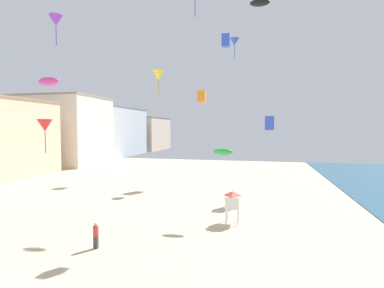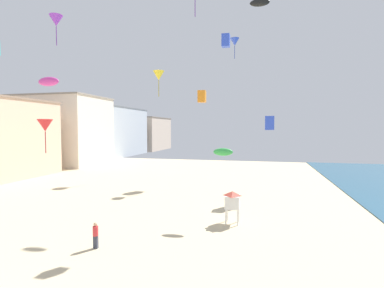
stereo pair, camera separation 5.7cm
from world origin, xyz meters
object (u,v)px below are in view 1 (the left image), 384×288
at_px(kite_flyer, 96,234).
at_px(kite_orange_box, 202,96).
at_px(lifeguard_stand, 232,200).
at_px(kite_purple_delta_2, 56,21).
at_px(kite_blue_box, 269,123).
at_px(kite_magenta_parafoil, 48,81).
at_px(kite_blue_delta, 234,42).
at_px(kite_blue_box_2, 226,41).
at_px(kite_yellow_delta, 158,76).
at_px(kite_red_delta, 45,125).
at_px(kite_green_parafoil_3, 223,152).
at_px(kite_black_parafoil, 260,3).

height_order(kite_flyer, kite_orange_box, kite_orange_box).
relative_size(lifeguard_stand, kite_purple_delta_2, 0.82).
bearing_deg(lifeguard_stand, kite_blue_box, 87.36).
distance_m(kite_magenta_parafoil, kite_blue_delta, 27.58).
relative_size(lifeguard_stand, kite_orange_box, 1.57).
bearing_deg(kite_blue_box_2, lifeguard_stand, -46.46).
distance_m(kite_yellow_delta, kite_blue_box_2, 23.46).
bearing_deg(kite_yellow_delta, kite_flyer, -78.10).
distance_m(kite_flyer, kite_red_delta, 16.94).
xyz_separation_m(kite_flyer, kite_green_parafoil_3, (6.96, 7.31, 4.66)).
relative_size(kite_blue_delta, kite_yellow_delta, 0.74).
height_order(lifeguard_stand, kite_red_delta, kite_red_delta).
distance_m(kite_green_parafoil_3, kite_purple_delta_2, 22.54).
xyz_separation_m(kite_red_delta, kite_black_parafoil, (21.62, -4.91, 8.27)).
height_order(kite_black_parafoil, kite_green_parafoil_3, kite_black_parafoil).
height_order(kite_red_delta, kite_green_parafoil_3, kite_red_delta).
distance_m(kite_blue_delta, kite_yellow_delta, 12.44).
relative_size(kite_flyer, kite_orange_box, 1.01).
distance_m(lifeguard_stand, kite_blue_box_2, 12.60).
xyz_separation_m(lifeguard_stand, kite_green_parafoil_3, (-0.82, 0.49, 3.74)).
xyz_separation_m(kite_red_delta, kite_purple_delta_2, (0.87, 0.96, 10.90)).
distance_m(kite_purple_delta_2, kite_blue_box_2, 18.93).
xyz_separation_m(lifeguard_stand, kite_red_delta, (-19.70, 3.10, 5.93)).
height_order(lifeguard_stand, kite_orange_box, kite_orange_box).
bearing_deg(kite_magenta_parafoil, kite_red_delta, 133.15).
bearing_deg(kite_black_parafoil, kite_orange_box, 112.89).
height_order(kite_purple_delta_2, kite_blue_box_2, kite_purple_delta_2).
distance_m(kite_blue_delta, kite_orange_box, 9.89).
bearing_deg(kite_black_parafoil, kite_blue_delta, 99.60).
xyz_separation_m(kite_magenta_parafoil, kite_orange_box, (8.87, 18.94, 0.56)).
height_order(kite_green_parafoil_3, kite_blue_box_2, kite_blue_box_2).
relative_size(kite_yellow_delta, kite_purple_delta_2, 1.28).
relative_size(kite_flyer, lifeguard_stand, 0.64).
relative_size(kite_flyer, kite_yellow_delta, 0.41).
relative_size(kite_red_delta, kite_magenta_parafoil, 1.85).
relative_size(lifeguard_stand, kite_black_parafoil, 1.91).
bearing_deg(kite_flyer, kite_red_delta, 83.15).
bearing_deg(kite_blue_box, kite_blue_box_2, -112.45).
distance_m(kite_flyer, kite_magenta_parafoil, 13.38).
distance_m(kite_blue_delta, kite_blue_box_2, 20.71).
bearing_deg(lifeguard_stand, kite_green_parafoil_3, 163.78).
distance_m(kite_magenta_parafoil, kite_yellow_delta, 22.90).
distance_m(kite_flyer, kite_black_parafoil, 18.65).
bearing_deg(kite_flyer, kite_blue_delta, 20.75).
bearing_deg(kite_black_parafoil, kite_blue_box_2, 135.87).
xyz_separation_m(lifeguard_stand, kite_blue_delta, (-1.87, 20.63, 18.18)).
xyz_separation_m(kite_flyer, kite_magenta_parafoil, (-7.02, 4.70, 10.37)).
bearing_deg(kite_flyer, kite_blue_box, -0.39).
bearing_deg(lifeguard_stand, kite_purple_delta_2, -177.58).
relative_size(lifeguard_stand, kite_blue_box, 1.73).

